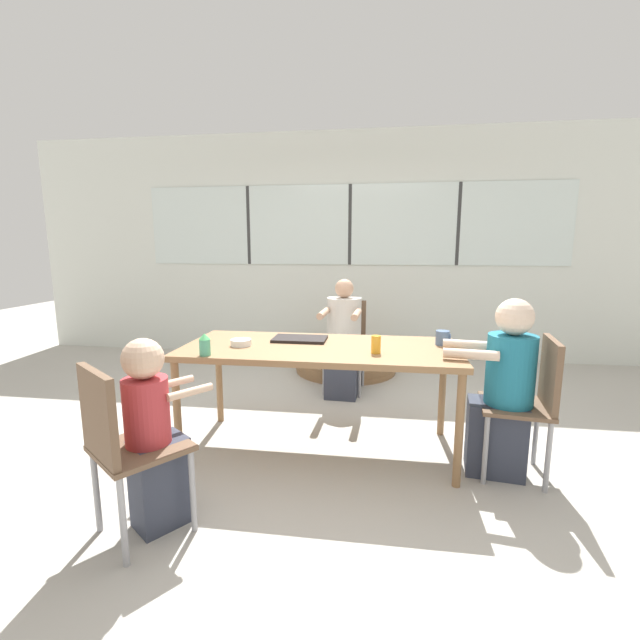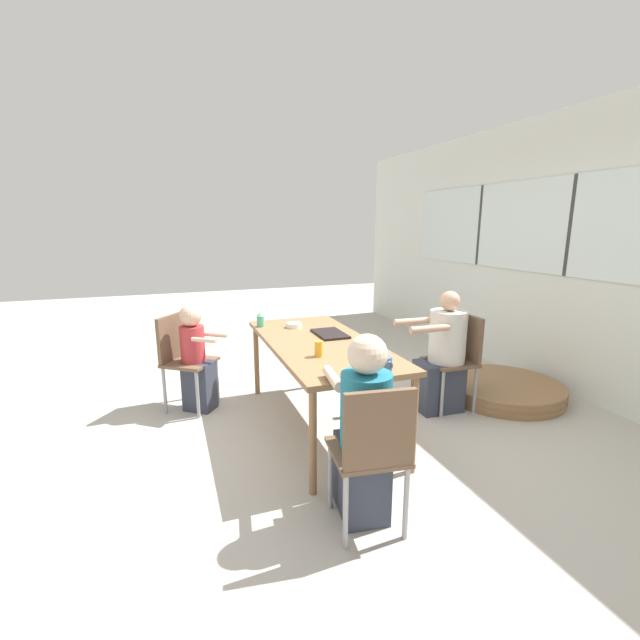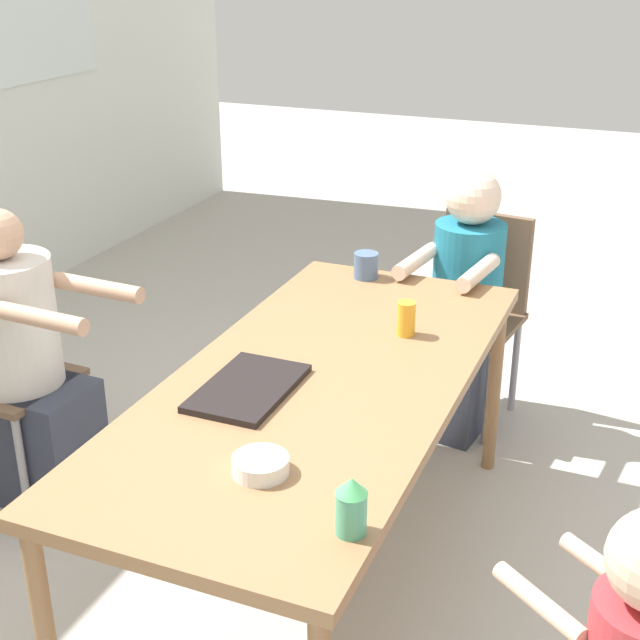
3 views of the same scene
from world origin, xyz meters
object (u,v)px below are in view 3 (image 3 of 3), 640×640
(sippy_cup, at_px, (351,505))
(juice_glass, at_px, (406,319))
(person_man_blue_shirt, at_px, (462,314))
(person_woman_green_shirt, at_px, (26,376))
(coffee_mug, at_px, (366,265))
(chair_for_man_blue_shirt, at_px, (477,298))
(bowl_white_shallow, at_px, (261,465))

(sippy_cup, bearing_deg, juice_glass, 11.04)
(person_man_blue_shirt, height_order, sippy_cup, person_man_blue_shirt)
(person_woman_green_shirt, distance_m, coffee_mug, 1.31)
(chair_for_man_blue_shirt, bearing_deg, coffee_mug, 63.92)
(person_woman_green_shirt, distance_m, sippy_cup, 1.72)
(person_woman_green_shirt, height_order, juice_glass, person_woman_green_shirt)
(juice_glass, bearing_deg, person_man_blue_shirt, -0.56)
(juice_glass, bearing_deg, coffee_mug, 33.53)
(person_man_blue_shirt, distance_m, sippy_cup, 1.88)
(person_woman_green_shirt, relative_size, juice_glass, 9.69)
(chair_for_man_blue_shirt, relative_size, coffee_mug, 8.91)
(sippy_cup, distance_m, juice_glass, 1.08)
(chair_for_man_blue_shirt, bearing_deg, person_man_blue_shirt, 90.00)
(coffee_mug, bearing_deg, bowl_white_shallow, -170.88)
(person_man_blue_shirt, relative_size, coffee_mug, 11.27)
(person_woman_green_shirt, relative_size, person_man_blue_shirt, 1.00)
(person_man_blue_shirt, xyz_separation_m, sippy_cup, (-1.84, -0.20, 0.30))
(person_man_blue_shirt, xyz_separation_m, juice_glass, (-0.79, 0.01, 0.29))
(chair_for_man_blue_shirt, distance_m, person_woman_green_shirt, 1.85)
(person_woman_green_shirt, distance_m, bowl_white_shallow, 1.40)
(juice_glass, distance_m, bowl_white_shallow, 0.92)
(person_woman_green_shirt, xyz_separation_m, bowl_white_shallow, (-0.59, -1.24, 0.28))
(coffee_mug, distance_m, juice_glass, 0.54)
(person_man_blue_shirt, distance_m, bowl_white_shallow, 1.73)
(coffee_mug, height_order, juice_glass, juice_glass)
(person_woman_green_shirt, bearing_deg, chair_for_man_blue_shirt, 136.18)
(chair_for_man_blue_shirt, xyz_separation_m, bowl_white_shallow, (-1.87, 0.11, 0.24))
(chair_for_man_blue_shirt, distance_m, juice_glass, 0.99)
(person_man_blue_shirt, bearing_deg, juice_glass, 96.95)
(coffee_mug, xyz_separation_m, juice_glass, (-0.45, -0.30, 0.01))
(chair_for_man_blue_shirt, relative_size, bowl_white_shallow, 6.30)
(juice_glass, bearing_deg, sippy_cup, -168.96)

